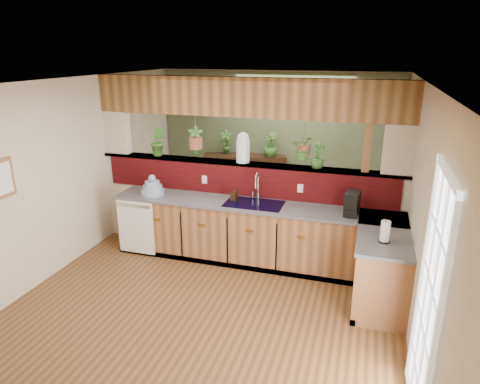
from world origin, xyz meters
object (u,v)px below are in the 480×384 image
(coffee_maker, at_px, (352,205))
(glass_jar, at_px, (243,147))
(soap_dispenser, at_px, (234,194))
(paper_towel, at_px, (385,232))
(dish_stack, at_px, (153,188))
(shelving_console, at_px, (245,181))
(faucet, at_px, (257,185))

(coffee_maker, relative_size, glass_jar, 0.71)
(soap_dispenser, relative_size, paper_towel, 0.71)
(dish_stack, distance_m, glass_jar, 1.48)
(coffee_maker, xyz_separation_m, paper_towel, (0.40, -0.74, -0.02))
(coffee_maker, bearing_deg, paper_towel, -53.50)
(dish_stack, distance_m, shelving_console, 2.49)
(coffee_maker, xyz_separation_m, shelving_console, (-2.14, 2.32, -0.55))
(soap_dispenser, xyz_separation_m, coffee_maker, (1.64, -0.10, 0.05))
(faucet, xyz_separation_m, dish_stack, (-1.55, -0.21, -0.13))
(paper_towel, height_order, shelving_console, paper_towel)
(faucet, distance_m, soap_dispenser, 0.35)
(faucet, bearing_deg, soap_dispenser, -160.78)
(paper_towel, bearing_deg, shelving_console, 129.69)
(dish_stack, height_order, coffee_maker, coffee_maker)
(dish_stack, height_order, glass_jar, glass_jar)
(faucet, bearing_deg, paper_towel, -28.67)
(coffee_maker, bearing_deg, glass_jar, 173.50)
(shelving_console, bearing_deg, soap_dispenser, -92.50)
(soap_dispenser, relative_size, coffee_maker, 0.61)
(coffee_maker, bearing_deg, shelving_console, 140.85)
(dish_stack, bearing_deg, soap_dispenser, 4.47)
(shelving_console, bearing_deg, dish_stack, -122.96)
(dish_stack, xyz_separation_m, shelving_console, (0.75, 2.32, -0.49))
(coffee_maker, bearing_deg, soap_dispenser, -175.25)
(coffee_maker, bearing_deg, faucet, 179.37)
(faucet, xyz_separation_m, coffee_maker, (1.33, -0.21, -0.08))
(dish_stack, relative_size, soap_dispenser, 1.82)
(paper_towel, relative_size, glass_jar, 0.61)
(dish_stack, xyz_separation_m, coffee_maker, (2.89, -0.00, 0.05))
(glass_jar, bearing_deg, coffee_maker, -14.66)
(paper_towel, bearing_deg, coffee_maker, 118.35)
(coffee_maker, height_order, glass_jar, glass_jar)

